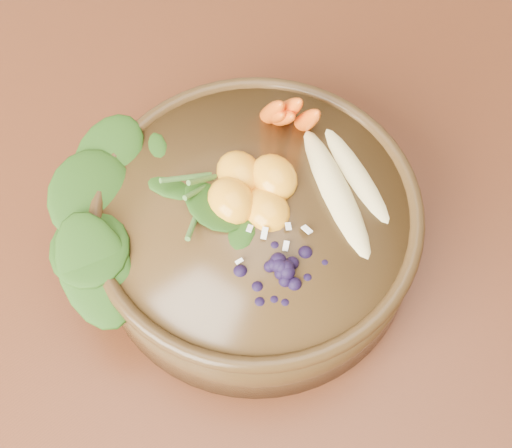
# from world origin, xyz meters

# --- Properties ---
(ground) EXTENTS (4.00, 4.00, 0.00)m
(ground) POSITION_xyz_m (0.00, 0.00, 0.00)
(ground) COLOR #381E0F
(ground) RESTS_ON ground
(dining_table) EXTENTS (1.60, 0.90, 0.75)m
(dining_table) POSITION_xyz_m (0.00, 0.00, 0.66)
(dining_table) COLOR #331C0C
(dining_table) RESTS_ON ground
(stoneware_bowl) EXTENTS (0.32, 0.32, 0.07)m
(stoneware_bowl) POSITION_xyz_m (-0.25, 0.05, 0.78)
(stoneware_bowl) COLOR #3E2912
(stoneware_bowl) RESTS_ON dining_table
(kale_heap) EXTENTS (0.20, 0.19, 0.04)m
(kale_heap) POSITION_xyz_m (-0.28, 0.12, 0.84)
(kale_heap) COLOR #224412
(kale_heap) RESTS_ON stoneware_bowl
(carrot_cluster) EXTENTS (0.07, 0.07, 0.07)m
(carrot_cluster) POSITION_xyz_m (-0.19, 0.11, 0.86)
(carrot_cluster) COLOR orange
(carrot_cluster) RESTS_ON stoneware_bowl
(banana_halves) EXTENTS (0.06, 0.14, 0.03)m
(banana_halves) POSITION_xyz_m (-0.18, 0.04, 0.83)
(banana_halves) COLOR #E0CC84
(banana_halves) RESTS_ON stoneware_bowl
(mandarin_cluster) EXTENTS (0.09, 0.10, 0.03)m
(mandarin_cluster) POSITION_xyz_m (-0.25, 0.07, 0.83)
(mandarin_cluster) COLOR orange
(mandarin_cluster) RESTS_ON stoneware_bowl
(blueberry_pile) EXTENTS (0.14, 0.12, 0.04)m
(blueberry_pile) POSITION_xyz_m (-0.26, 0.00, 0.84)
(blueberry_pile) COLOR black
(blueberry_pile) RESTS_ON stoneware_bowl
(coconut_flakes) EXTENTS (0.10, 0.08, 0.01)m
(coconut_flakes) POSITION_xyz_m (-0.25, 0.04, 0.82)
(coconut_flakes) COLOR white
(coconut_flakes) RESTS_ON stoneware_bowl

